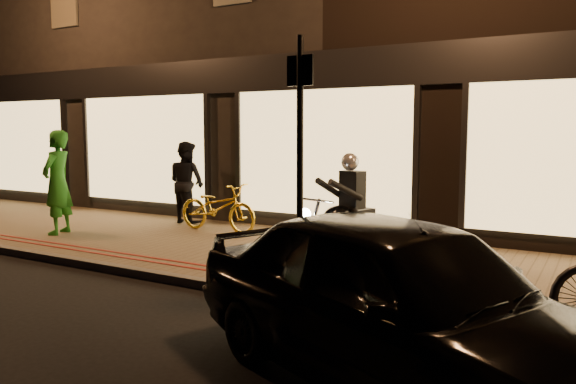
% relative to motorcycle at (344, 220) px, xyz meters
% --- Properties ---
extents(ground, '(90.00, 90.00, 0.00)m').
position_rel_motorcycle_xyz_m(ground, '(-1.43, -1.86, -0.73)').
color(ground, black).
rests_on(ground, ground).
extents(sidewalk, '(50.00, 4.00, 0.12)m').
position_rel_motorcycle_xyz_m(sidewalk, '(-1.43, 0.14, -0.67)').
color(sidewalk, brown).
rests_on(sidewalk, ground).
extents(kerb_stone, '(50.00, 0.14, 0.12)m').
position_rel_motorcycle_xyz_m(kerb_stone, '(-1.43, -1.81, -0.67)').
color(kerb_stone, '#59544C').
rests_on(kerb_stone, ground).
extents(red_kerb_lines, '(50.00, 0.26, 0.01)m').
position_rel_motorcycle_xyz_m(red_kerb_lines, '(-1.43, -1.31, -0.61)').
color(red_kerb_lines, maroon).
rests_on(red_kerb_lines, sidewalk).
extents(building_row, '(48.00, 10.11, 8.50)m').
position_rel_motorcycle_xyz_m(building_row, '(-1.43, 7.13, 3.51)').
color(building_row, black).
rests_on(building_row, ground).
extents(motorcycle, '(0.84, 1.88, 1.59)m').
position_rel_motorcycle_xyz_m(motorcycle, '(0.00, 0.00, 0.00)').
color(motorcycle, black).
rests_on(motorcycle, sidewalk).
extents(sign_post, '(0.35, 0.09, 3.00)m').
position_rel_motorcycle_xyz_m(sign_post, '(0.15, -1.61, 1.06)').
color(sign_post, black).
rests_on(sign_post, sidewalk).
extents(bicycle_gold, '(1.80, 0.71, 0.93)m').
position_rel_motorcycle_xyz_m(bicycle_gold, '(-3.09, 1.07, -0.15)').
color(bicycle_gold, yellow).
rests_on(bicycle_gold, sidewalk).
extents(person_green, '(0.66, 0.81, 1.92)m').
position_rel_motorcycle_xyz_m(person_green, '(-5.51, -0.57, 0.35)').
color(person_green, '#22761F').
rests_on(person_green, sidewalk).
extents(person_dark, '(0.92, 0.78, 1.69)m').
position_rel_motorcycle_xyz_m(person_dark, '(-4.27, 1.59, 0.23)').
color(person_dark, black).
rests_on(person_dark, sidewalk).
extents(parked_car, '(4.45, 3.22, 1.41)m').
position_rel_motorcycle_xyz_m(parked_car, '(1.95, -3.24, -0.03)').
color(parked_car, black).
rests_on(parked_car, ground).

